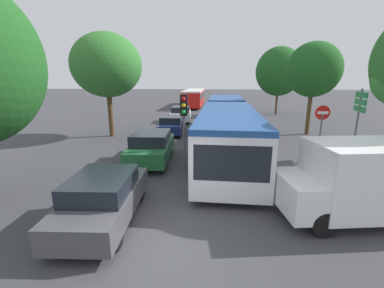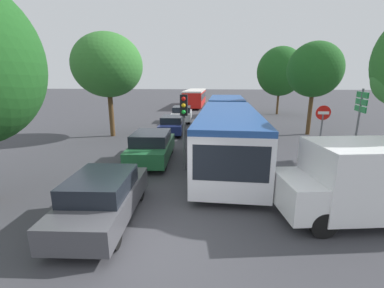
% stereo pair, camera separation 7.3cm
% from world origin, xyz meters
% --- Properties ---
extents(ground_plane, '(200.00, 200.00, 0.00)m').
position_xyz_m(ground_plane, '(0.00, 0.00, 0.00)').
color(ground_plane, '#3D3D42').
extents(articulated_bus, '(3.12, 17.54, 2.59)m').
position_xyz_m(articulated_bus, '(1.96, 10.36, 1.50)').
color(articulated_bus, silver).
rests_on(articulated_bus, ground).
extents(city_bus_rear, '(2.67, 11.49, 2.47)m').
position_xyz_m(city_bus_rear, '(-1.88, 33.59, 1.43)').
color(city_bus_rear, red).
rests_on(city_bus_rear, ground).
extents(queued_car_graphite, '(1.97, 4.19, 1.42)m').
position_xyz_m(queued_car_graphite, '(-1.97, 0.91, 0.72)').
color(queued_car_graphite, '#47474C').
rests_on(queued_car_graphite, ground).
extents(queued_car_green, '(2.09, 4.45, 1.51)m').
position_xyz_m(queued_car_green, '(-1.92, 6.53, 0.77)').
color(queued_car_green, '#236638').
rests_on(queued_car_green, ground).
extents(queued_car_navy, '(1.87, 3.98, 1.35)m').
position_xyz_m(queued_car_navy, '(-2.02, 13.28, 0.68)').
color(queued_car_navy, navy).
rests_on(queued_car_navy, ground).
extents(queued_car_white, '(2.03, 4.32, 1.47)m').
position_xyz_m(queued_car_white, '(-2.05, 19.14, 0.74)').
color(queued_car_white, white).
rests_on(queued_car_white, ground).
extents(white_van, '(5.23, 2.67, 2.31)m').
position_xyz_m(white_van, '(5.81, 1.72, 1.24)').
color(white_van, white).
rests_on(white_van, ground).
extents(traffic_light, '(0.33, 0.36, 3.40)m').
position_xyz_m(traffic_light, '(-0.15, 5.43, 2.50)').
color(traffic_light, '#56595E').
rests_on(traffic_light, ground).
extents(no_entry_sign, '(0.70, 0.08, 2.82)m').
position_xyz_m(no_entry_sign, '(6.40, 7.20, 1.88)').
color(no_entry_sign, '#56595E').
rests_on(no_entry_sign, ground).
extents(direction_sign_post, '(0.27, 1.39, 3.60)m').
position_xyz_m(direction_sign_post, '(8.32, 7.71, 2.57)').
color(direction_sign_post, '#56595E').
rests_on(direction_sign_post, ground).
extents(tree_left_mid, '(4.76, 4.76, 7.12)m').
position_xyz_m(tree_left_mid, '(-6.22, 12.11, 4.95)').
color(tree_left_mid, '#51381E').
rests_on(tree_left_mid, ground).
extents(tree_right_mid, '(3.79, 3.79, 6.62)m').
position_xyz_m(tree_right_mid, '(8.21, 14.10, 4.58)').
color(tree_right_mid, '#51381E').
rests_on(tree_right_mid, ground).
extents(tree_right_far, '(5.17, 5.17, 7.61)m').
position_xyz_m(tree_right_far, '(8.45, 25.38, 4.87)').
color(tree_right_far, '#51381E').
rests_on(tree_right_far, ground).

